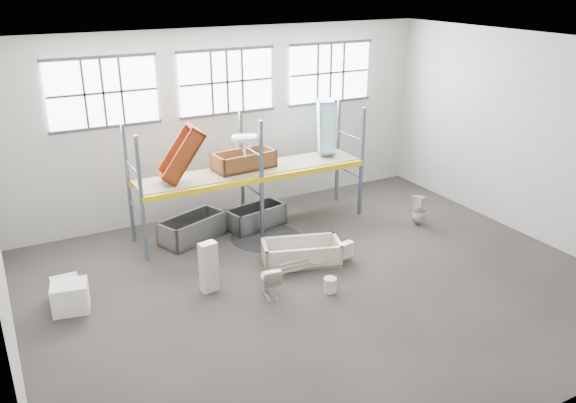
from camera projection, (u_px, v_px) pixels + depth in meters
floor at (320, 286)px, 12.69m from camera, size 12.00×10.00×0.10m
ceiling at (326, 44)px, 10.83m from camera, size 12.00×10.00×0.10m
wall_back at (227, 122)px, 15.91m from camera, size 12.00×0.10×5.00m
wall_front at (524, 285)px, 7.61m from camera, size 12.00×0.10×5.00m
wall_right at (533, 137)px, 14.40m from camera, size 0.10×10.00×5.00m
window_left at (103, 93)px, 14.02m from camera, size 2.60×0.04×1.60m
window_mid at (227, 82)px, 15.42m from camera, size 2.60×0.04×1.60m
window_right at (330, 73)px, 16.81m from camera, size 2.60×0.04×1.60m
rack_upright_la at (142, 200)px, 13.19m from camera, size 0.08×0.08×3.00m
rack_upright_lb at (129, 184)px, 14.18m from camera, size 0.08×0.08×3.00m
rack_upright_ma at (262, 180)px, 14.51m from camera, size 0.08×0.08×3.00m
rack_upright_mb at (242, 166)px, 15.49m from camera, size 0.08×0.08×3.00m
rack_upright_ra at (362, 162)px, 15.82m from camera, size 0.08×0.08×3.00m
rack_upright_rb at (338, 151)px, 16.80m from camera, size 0.08×0.08×3.00m
rack_beam_front at (262, 180)px, 14.51m from camera, size 6.00×0.10×0.14m
rack_beam_back at (242, 166)px, 15.49m from camera, size 6.00×0.10×0.14m
shelf_deck at (251, 170)px, 14.97m from camera, size 5.90×1.10×0.03m
wet_patch at (266, 237)px, 14.89m from camera, size 1.80×1.80×0.00m
bathtub_beige at (301, 252)px, 13.51m from camera, size 1.96×1.35×0.52m
cistern_spare at (346, 250)px, 13.59m from camera, size 0.41×0.26×0.36m
sink_in_tub at (315, 262)px, 13.29m from camera, size 0.51×0.51×0.15m
toilet_beige at (269, 280)px, 12.13m from camera, size 0.49×0.72×0.68m
cistern_tall at (209, 267)px, 12.21m from camera, size 0.39×0.30×1.11m
toilet_white at (419, 210)px, 15.54m from camera, size 0.48×0.47×0.84m
steel_tub_left at (192, 228)px, 14.67m from camera, size 1.83×1.34×0.61m
steel_tub_right at (256, 217)px, 15.43m from camera, size 1.65×1.03×0.56m
rust_tub_flat at (244, 160)px, 14.94m from camera, size 1.65×0.91×0.44m
rust_tub_tilted at (181, 154)px, 13.82m from camera, size 1.20×0.78×1.38m
sink_on_shelf at (245, 156)px, 14.37m from camera, size 0.74×0.65×0.55m
blue_tub_upright at (326, 126)px, 15.88m from camera, size 0.69×0.80×1.45m
bucket at (330, 285)px, 12.31m from camera, size 0.32×0.32×0.32m
carton_near at (70, 297)px, 11.58m from camera, size 0.79×0.71×0.59m
carton_far at (66, 289)px, 12.00m from camera, size 0.55×0.55×0.45m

